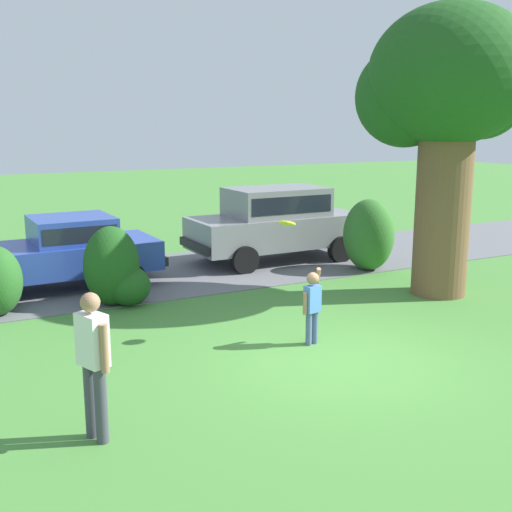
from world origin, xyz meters
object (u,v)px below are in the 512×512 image
at_px(oak_tree_large, 445,94).
at_px(frisbee, 287,223).
at_px(child_thrower, 312,302).
at_px(parked_suv, 276,220).
at_px(parked_sedan, 63,250).
at_px(adult_onlooker, 93,358).

distance_m(oak_tree_large, frisbee, 4.89).
xyz_separation_m(child_thrower, frisbee, (-0.17, 0.54, 1.23)).
distance_m(parked_suv, child_thrower, 6.41).
height_order(oak_tree_large, frisbee, oak_tree_large).
bearing_deg(child_thrower, parked_suv, 66.04).
bearing_deg(oak_tree_large, child_thrower, -158.97).
relative_size(oak_tree_large, parked_sedan, 1.32).
relative_size(oak_tree_large, frisbee, 20.05).
distance_m(oak_tree_large, adult_onlooker, 9.11).
bearing_deg(parked_sedan, adult_onlooker, -98.01).
bearing_deg(parked_suv, frisbee, -117.56).
relative_size(parked_suv, frisbee, 16.07).
xyz_separation_m(oak_tree_large, adult_onlooker, (-7.95, -3.13, -3.14)).
bearing_deg(frisbee, parked_sedan, 118.19).
height_order(parked_sedan, parked_suv, parked_suv).
relative_size(oak_tree_large, adult_onlooker, 3.38).
bearing_deg(adult_onlooker, child_thrower, 21.95).
xyz_separation_m(parked_sedan, adult_onlooker, (-1.00, -7.14, 0.13)).
bearing_deg(parked_suv, child_thrower, -113.96).
relative_size(parked_sedan, frisbee, 15.15).
distance_m(parked_sedan, frisbee, 5.82).
distance_m(oak_tree_large, parked_suv, 5.46).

